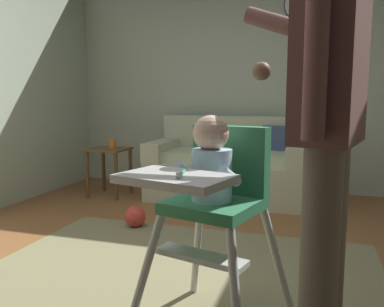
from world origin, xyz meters
TOP-DOWN VIEW (x-y plane):
  - ground at (0.00, 0.00)m, footprint 5.64×6.63m
  - wall_far at (0.00, 2.55)m, footprint 4.84×0.06m
  - couch at (-0.01, 2.03)m, footprint 1.63×0.86m
  - high_chair at (0.44, -0.47)m, footprint 0.73×0.82m
  - adult_standing at (0.89, -0.57)m, footprint 0.51×0.57m
  - toy_ball at (-0.54, 0.81)m, footprint 0.17×0.17m
  - side_table at (-1.28, 1.71)m, footprint 0.40×0.40m
  - sippy_cup at (-1.23, 1.71)m, footprint 0.07×0.07m
  - wall_clock at (0.64, 2.50)m, footprint 0.35×0.04m

SIDE VIEW (x-z plane):
  - ground at x=0.00m, z-range -0.10..0.00m
  - toy_ball at x=-0.54m, z-range 0.00..0.17m
  - couch at x=-0.01m, z-range -0.10..0.76m
  - side_table at x=-1.28m, z-range 0.12..0.64m
  - sippy_cup at x=-1.23m, z-range 0.52..0.62m
  - high_chair at x=0.44m, z-range 0.19..1.17m
  - adult_standing at x=0.89m, z-range 0.11..1.76m
  - wall_far at x=0.00m, z-range 0.00..2.64m
  - wall_clock at x=0.64m, z-range 1.88..2.23m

